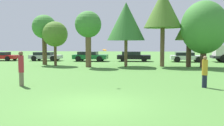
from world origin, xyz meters
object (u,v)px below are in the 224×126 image
Objects in this scene: person_thrower at (21,68)px; parked_car_red at (1,56)px; parked_car_white at (186,57)px; tree_0 at (44,28)px; tree_5 at (189,27)px; tree_6 at (204,28)px; parked_car_black at (133,56)px; parked_car_silver at (45,56)px; tree_4 at (163,9)px; tree_2 at (88,26)px; tree_1 at (55,34)px; frisbee at (105,50)px; person_catcher at (205,72)px; parked_car_green at (90,56)px; tree_3 at (126,21)px.

parked_car_red is (-11.66, 18.86, -0.38)m from person_thrower.
tree_0 is at bearing -157.84° from parked_car_white.
tree_5 is 1.47m from tree_6.
tree_0 is at bearing -144.94° from parked_car_black.
person_thrower is 0.45× the size of parked_car_silver.
tree_4 is 1.41× the size of tree_5.
tree_2 is at bearing -27.78° from parked_car_red.
tree_0 is 1.17× the size of tree_1.
tree_5 is at bearing -96.23° from parked_car_white.
parked_car_red is at bearing -177.27° from parked_car_white.
parked_car_silver is (-10.25, 18.54, -1.34)m from frisbee.
tree_1 reaches higher than person_thrower.
tree_1 reaches higher than parked_car_red.
person_thrower is 14.04m from tree_0.
frisbee reaches higher than parked_car_black.
tree_2 reaches higher than parked_car_white.
tree_5 is at bearing -100.10° from person_catcher.
tree_6 is 14.61m from parked_car_green.
parked_car_white is (-0.17, 7.37, -3.14)m from tree_6.
parked_car_black is at bearing 3.85° from parked_car_red.
tree_3 is 18.57m from parked_car_red.
tree_1 is 1.03× the size of parked_car_green.
tree_5 is 9.36m from parked_car_black.
frisbee is at bearing -74.31° from parked_car_green.
tree_4 is (10.89, 0.07, 2.42)m from tree_1.
tree_5 is at bearing 3.60° from tree_3.
parked_car_silver is at bearing 5.31° from parked_car_red.
parked_car_black is 6.54m from parked_car_white.
tree_2 is 10.95m from tree_6.
person_thrower is 9.83m from person_catcher.
frisbee is 21.23m from parked_car_silver.
tree_0 is at bearing -67.45° from parked_car_silver.
parked_car_green is at bearing -173.36° from parked_car_black.
tree_4 is (12.38, -0.86, 1.68)m from tree_0.
person_thrower is 22.59m from parked_car_white.
tree_1 is at bearing -152.88° from parked_car_white.
person_catcher reaches higher than parked_car_green.
parked_car_green is (-9.56, 18.36, -0.18)m from person_catcher.
tree_0 is (-8.11, 12.65, 1.99)m from frisbee.
person_catcher is 18.78m from tree_0.
parked_car_white is (7.18, 6.89, -3.80)m from tree_3.
tree_5 is at bearing -13.08° from parked_car_red.
frisbee is 15.16m from tree_0.
tree_1 is 0.60× the size of tree_4.
frisbee reaches higher than parked_car_silver.
parked_car_white is (12.09, 0.06, -0.03)m from parked_car_green.
tree_5 reaches higher than parked_car_green.
tree_3 is at bearing -2.33° from tree_1.
tree_2 reaches higher than tree_5.
tree_6 is at bearing -6.04° from tree_0.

